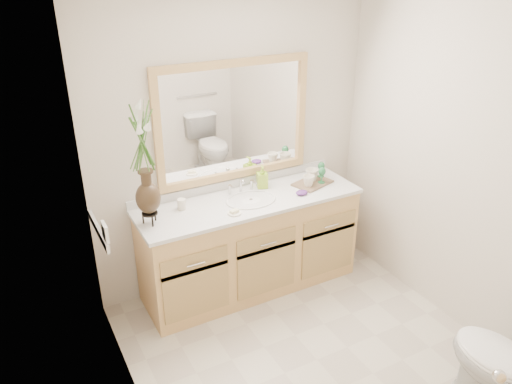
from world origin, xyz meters
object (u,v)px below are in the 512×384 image
toilet (507,372)px  tumbler (182,204)px  tray (312,183)px  soap_bottle (262,178)px  flower_vase (143,148)px

toilet → tumbler: bearing=-58.6°
tray → toilet: bearing=-104.1°
tumbler → soap_bottle: soap_bottle is taller
toilet → tray: size_ratio=2.32×
toilet → flower_vase: flower_vase is taller
soap_bottle → tray: bearing=-1.4°
tumbler → soap_bottle: size_ratio=0.49×
toilet → soap_bottle: soap_bottle is taller
toilet → flower_vase: 2.67m
tumbler → flower_vase: bearing=-159.4°
flower_vase → tray: 1.54m
tumbler → tray: 1.15m
soap_bottle → tray: size_ratio=0.53×
tray → soap_bottle: bearing=143.8°
tray → flower_vase: bearing=163.9°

